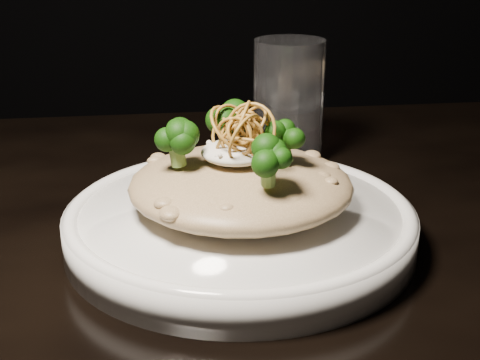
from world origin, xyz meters
name	(u,v)px	position (x,y,z in m)	size (l,w,h in m)	color
table	(283,315)	(0.00, 0.00, 0.67)	(1.10, 0.80, 0.75)	black
plate	(240,225)	(-0.04, -0.01, 0.76)	(0.29, 0.29, 0.03)	white
risotto	(241,185)	(-0.04, -0.01, 0.80)	(0.18, 0.18, 0.04)	brown
broccoli	(234,135)	(-0.05, -0.02, 0.84)	(0.14, 0.14, 0.05)	black
cheese	(236,152)	(-0.04, -0.01, 0.83)	(0.06, 0.06, 0.02)	silver
shallots	(243,122)	(-0.04, -0.01, 0.85)	(0.05, 0.05, 0.03)	#905D1E
drinking_glass	(288,102)	(0.04, 0.18, 0.82)	(0.08, 0.08, 0.13)	white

